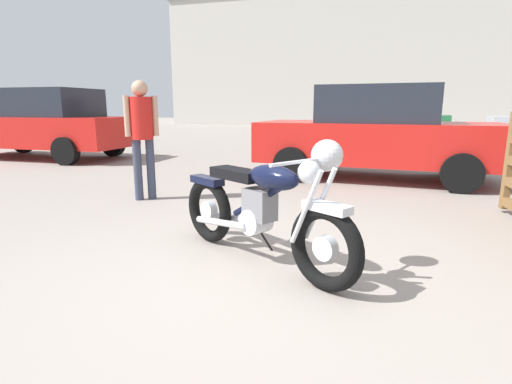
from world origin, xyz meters
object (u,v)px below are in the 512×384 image
at_px(silver_sedan_mid, 35,121).
at_px(blue_hatchback_right, 376,133).
at_px(vintage_motorcycle, 265,207).
at_px(red_hatchback_near, 385,120).
at_px(bystander, 142,128).

xyz_separation_m(silver_sedan_mid, blue_hatchback_right, (8.37, -0.23, -0.10)).
relative_size(vintage_motorcycle, blue_hatchback_right, 0.44).
bearing_deg(blue_hatchback_right, red_hatchback_near, -88.52).
bearing_deg(red_hatchback_near, silver_sedan_mid, 44.43).
distance_m(silver_sedan_mid, blue_hatchback_right, 8.37).
xyz_separation_m(vintage_motorcycle, silver_sedan_mid, (-7.74, 4.79, 0.45)).
relative_size(vintage_motorcycle, red_hatchback_near, 0.44).
height_order(blue_hatchback_right, red_hatchback_near, same).
bearing_deg(silver_sedan_mid, bystander, -33.48).
height_order(vintage_motorcycle, bystander, bystander).
height_order(bystander, silver_sedan_mid, silver_sedan_mid).
bearing_deg(bystander, blue_hatchback_right, -89.04).
distance_m(vintage_motorcycle, blue_hatchback_right, 4.61).
xyz_separation_m(vintage_motorcycle, blue_hatchback_right, (0.63, 4.55, 0.34)).
bearing_deg(silver_sedan_mid, blue_hatchback_right, -5.22).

